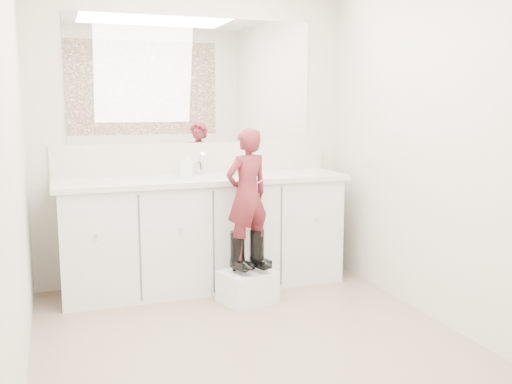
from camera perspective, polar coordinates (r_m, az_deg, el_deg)
name	(u,v)px	position (r m, az deg, el deg)	size (l,w,h in m)	color
floor	(256,346)	(3.60, -0.02, -15.12)	(3.00, 3.00, 0.00)	#8A6F5A
wall_back	(195,135)	(4.73, -6.15, 5.65)	(2.60, 2.60, 0.00)	beige
wall_front	(407,184)	(1.96, 14.85, 0.79)	(2.60, 2.60, 0.00)	beige
wall_left	(12,156)	(3.11, -23.22, 3.29)	(3.00, 3.00, 0.00)	beige
wall_right	(443,144)	(3.93, 18.21, 4.59)	(3.00, 3.00, 0.00)	beige
vanity_cabinet	(204,234)	(4.58, -5.18, -4.25)	(2.20, 0.55, 0.85)	silver
countertop	(204,180)	(4.49, -5.21, 1.25)	(2.28, 0.58, 0.04)	beige
backsplash	(196,158)	(4.73, -6.07, 3.41)	(2.28, 0.03, 0.25)	beige
mirror	(194,81)	(4.72, -6.20, 10.99)	(2.00, 0.02, 1.00)	white
dot_panel	(411,45)	(1.96, 15.22, 14.00)	(2.00, 0.01, 1.20)	#472819
faucet	(199,168)	(4.64, -5.73, 2.36)	(0.08, 0.08, 0.10)	silver
cup	(238,169)	(4.54, -1.76, 2.28)	(0.11, 0.11, 0.10)	beige
soap_bottle	(187,164)	(4.50, -6.87, 2.78)	(0.09, 0.09, 0.20)	white
step_stool	(247,287)	(4.28, -0.87, -9.44)	(0.37, 0.31, 0.24)	white
boot_left	(238,252)	(4.18, -1.86, -6.01)	(0.11, 0.20, 0.31)	black
boot_right	(257,250)	(4.23, 0.09, -5.84)	(0.11, 0.20, 0.31)	black
toddler	(247,194)	(4.11, -0.89, -0.23)	(0.35, 0.23, 0.95)	#9B2F3C
toothbrush	(256,184)	(4.13, 0.03, 0.83)	(0.01, 0.01, 0.14)	#E1579C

